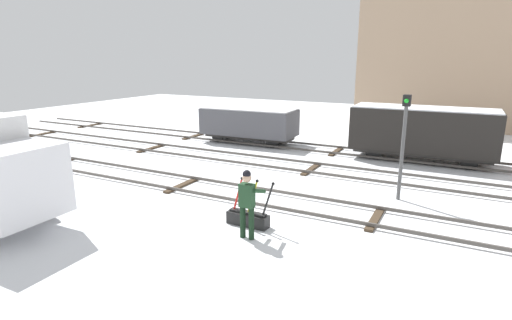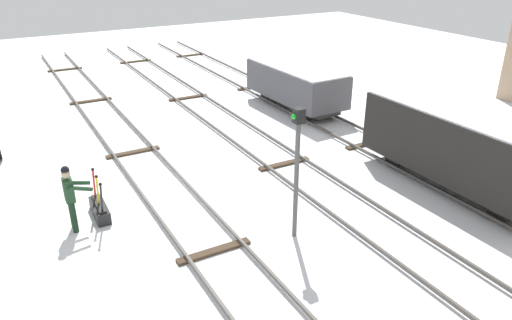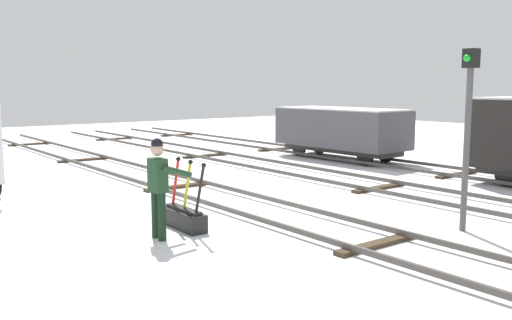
{
  "view_description": "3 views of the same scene",
  "coord_description": "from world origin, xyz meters",
  "px_view_note": "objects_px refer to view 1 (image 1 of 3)",
  "views": [
    {
      "loc": [
        5.44,
        -11.41,
        4.64
      ],
      "look_at": [
        -0.85,
        0.81,
        1.13
      ],
      "focal_mm": 28.18,
      "sensor_mm": 36.0,
      "label": 1
    },
    {
      "loc": [
        12.83,
        -4.0,
        7.11
      ],
      "look_at": [
        0.65,
        2.79,
        0.77
      ],
      "focal_mm": 34.23,
      "sensor_mm": 36.0,
      "label": 2
    },
    {
      "loc": [
        9.68,
        -7.45,
        2.82
      ],
      "look_at": [
        -0.61,
        0.5,
        1.06
      ],
      "focal_mm": 38.74,
      "sensor_mm": 36.0,
      "label": 3
    }
  ],
  "objects_px": {
    "rail_worker": "(247,200)",
    "freight_car_far_end": "(249,122)",
    "signal_post": "(404,136)",
    "freight_car_mid_siding": "(422,131)",
    "switch_lever_frame": "(248,217)"
  },
  "relations": [
    {
      "from": "signal_post",
      "to": "freight_car_mid_siding",
      "type": "bearing_deg",
      "value": 89.07
    },
    {
      "from": "signal_post",
      "to": "freight_car_mid_siding",
      "type": "xyz_separation_m",
      "value": [
        0.09,
        5.83,
        -0.75
      ]
    },
    {
      "from": "freight_car_mid_siding",
      "to": "rail_worker",
      "type": "bearing_deg",
      "value": -106.82
    },
    {
      "from": "rail_worker",
      "to": "freight_car_far_end",
      "type": "relative_size",
      "value": 0.36
    },
    {
      "from": "signal_post",
      "to": "freight_car_mid_siding",
      "type": "height_order",
      "value": "signal_post"
    },
    {
      "from": "rail_worker",
      "to": "signal_post",
      "type": "height_order",
      "value": "signal_post"
    },
    {
      "from": "freight_car_mid_siding",
      "to": "freight_car_far_end",
      "type": "bearing_deg",
      "value": 179.71
    },
    {
      "from": "rail_worker",
      "to": "freight_car_far_end",
      "type": "bearing_deg",
      "value": 119.16
    },
    {
      "from": "switch_lever_frame",
      "to": "freight_car_far_end",
      "type": "bearing_deg",
      "value": 119.23
    },
    {
      "from": "rail_worker",
      "to": "signal_post",
      "type": "distance_m",
      "value": 5.93
    },
    {
      "from": "signal_post",
      "to": "freight_car_far_end",
      "type": "height_order",
      "value": "signal_post"
    },
    {
      "from": "rail_worker",
      "to": "signal_post",
      "type": "xyz_separation_m",
      "value": [
        3.1,
        4.93,
        1.1
      ]
    },
    {
      "from": "switch_lever_frame",
      "to": "freight_car_mid_siding",
      "type": "distance_m",
      "value": 10.72
    },
    {
      "from": "freight_car_far_end",
      "to": "switch_lever_frame",
      "type": "bearing_deg",
      "value": -63.71
    },
    {
      "from": "rail_worker",
      "to": "switch_lever_frame",
      "type": "bearing_deg",
      "value": 118.27
    }
  ]
}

